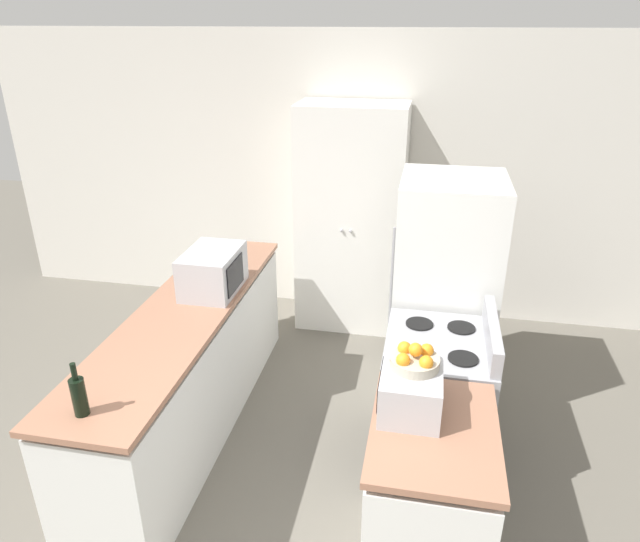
# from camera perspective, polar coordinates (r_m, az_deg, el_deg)

# --- Properties ---
(wall_back) EXTENTS (7.00, 0.06, 2.60)m
(wall_back) POSITION_cam_1_polar(r_m,az_deg,el_deg) (5.38, 3.29, 9.20)
(wall_back) COLOR silver
(wall_back) RESTS_ON ground_plane
(counter_left) EXTENTS (0.60, 2.57, 0.92)m
(counter_left) POSITION_cam_1_polar(r_m,az_deg,el_deg) (4.10, -12.94, -9.71)
(counter_left) COLOR silver
(counter_left) RESTS_ON ground_plane
(counter_right) EXTENTS (0.60, 0.82, 0.92)m
(counter_right) POSITION_cam_1_polar(r_m,az_deg,el_deg) (3.14, 10.66, -21.89)
(counter_right) COLOR silver
(counter_right) RESTS_ON ground_plane
(pantry_cabinet) EXTENTS (0.93, 0.59, 2.03)m
(pantry_cabinet) POSITION_cam_1_polar(r_m,az_deg,el_deg) (5.14, 3.11, 5.17)
(pantry_cabinet) COLOR white
(pantry_cabinet) RESTS_ON ground_plane
(stove) EXTENTS (0.66, 0.74, 1.08)m
(stove) POSITION_cam_1_polar(r_m,az_deg,el_deg) (3.73, 11.32, -12.83)
(stove) COLOR #9E9EA3
(stove) RESTS_ON ground_plane
(refrigerator) EXTENTS (0.73, 0.71, 1.71)m
(refrigerator) POSITION_cam_1_polar(r_m,az_deg,el_deg) (4.19, 12.29, -2.32)
(refrigerator) COLOR white
(refrigerator) RESTS_ON ground_plane
(microwave) EXTENTS (0.35, 0.50, 0.30)m
(microwave) POSITION_cam_1_polar(r_m,az_deg,el_deg) (4.03, -10.65, 0.02)
(microwave) COLOR #B2B2B7
(microwave) RESTS_ON counter_left
(wine_bottle) EXTENTS (0.07, 0.07, 0.29)m
(wine_bottle) POSITION_cam_1_polar(r_m,az_deg,el_deg) (3.02, -22.97, -11.39)
(wine_bottle) COLOR black
(wine_bottle) RESTS_ON counter_left
(toaster_oven) EXTENTS (0.30, 0.43, 0.22)m
(toaster_oven) POSITION_cam_1_polar(r_m,az_deg,el_deg) (2.87, 9.06, -11.42)
(toaster_oven) COLOR #B2B2B7
(toaster_oven) RESTS_ON counter_right
(fruit_bowl) EXTENTS (0.24, 0.24, 0.13)m
(fruit_bowl) POSITION_cam_1_polar(r_m,az_deg,el_deg) (2.80, 9.46, -8.70)
(fruit_bowl) COLOR #B2A893
(fruit_bowl) RESTS_ON toaster_oven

